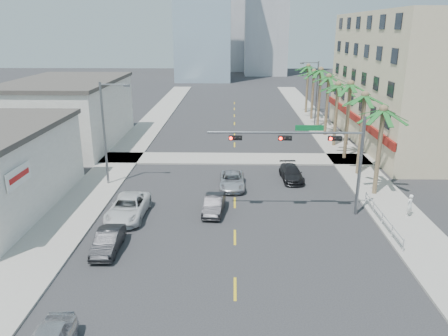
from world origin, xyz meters
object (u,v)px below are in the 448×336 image
Objects in this scene: traffic_signal_mast at (317,149)px; car_lane_right at (291,173)px; car_parked_mid at (108,241)px; car_lane_center at (232,181)px; car_parked_far at (128,208)px; car_lane_left at (214,204)px; pedestrian at (409,205)px.

car_lane_right is at bearing 94.73° from traffic_signal_mast.
car_parked_mid is 0.86× the size of car_lane_center.
traffic_signal_mast reaches higher than car_lane_right.
car_lane_center is (-6.02, 5.52, -4.42)m from traffic_signal_mast.
car_lane_left is (6.23, 0.98, -0.10)m from car_parked_far.
car_lane_left is 2.36× the size of pedestrian.
pedestrian is at bearing -4.50° from traffic_signal_mast.
car_lane_left is 5.57m from car_lane_center.
car_lane_center is at bearing 137.48° from traffic_signal_mast.
traffic_signal_mast is 2.79× the size of car_parked_mid.
car_lane_center is (1.33, 5.41, -0.01)m from car_lane_left.
traffic_signal_mast is at bearing 3.86° from car_lane_left.
pedestrian is (6.88, -0.54, -4.08)m from traffic_signal_mast.
pedestrian is at bearing -25.69° from car_lane_center.
car_lane_left is at bearing 42.94° from car_parked_mid.
traffic_signal_mast is 8.02m from pedestrian.
car_lane_left reaches higher than car_lane_center.
car_lane_center is at bearing 80.85° from car_lane_left.
car_lane_left is 10.09m from car_lane_right.
car_lane_left is (-7.35, 0.11, -4.41)m from traffic_signal_mast.
pedestrian reaches higher than car_lane_right.
car_lane_center is at bearing -63.39° from pedestrian.
traffic_signal_mast reaches higher than car_lane_left.
car_parked_far is 9.90m from car_lane_center.
car_lane_center is (7.57, 6.39, -0.11)m from car_parked_far.
car_parked_far is (-13.58, -0.87, -4.31)m from traffic_signal_mast.
car_parked_mid is 2.39× the size of pedestrian.
car_lane_right is 2.64× the size of pedestrian.
car_parked_mid reaches higher than car_lane_left.
car_parked_mid is at bearing -137.30° from car_lane_right.
car_parked_far is at bearing -140.34° from car_lane_center.
traffic_signal_mast reaches higher than car_parked_mid.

